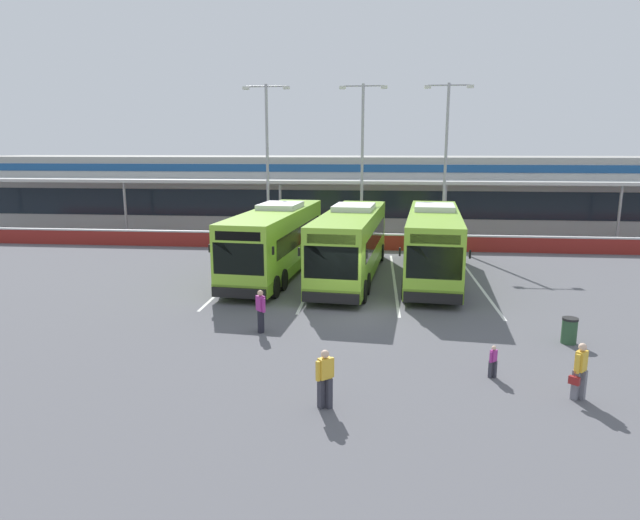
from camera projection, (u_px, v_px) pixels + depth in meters
name	position (u px, v px, depth m)	size (l,w,h in m)	color
ground_plane	(348.00, 313.00, 22.82)	(200.00, 200.00, 0.00)	#56565B
terminal_building	(364.00, 191.00, 48.43)	(70.00, 13.00, 6.00)	#B7B7B2
red_barrier_wall	(359.00, 241.00, 36.84)	(60.00, 0.40, 1.10)	maroon
coach_bus_leftmost	(276.00, 242.00, 29.39)	(3.87, 12.33, 3.78)	#8CC633
coach_bus_left_centre	(351.00, 244.00, 28.61)	(3.87, 12.33, 3.78)	#8CC633
coach_bus_centre	(433.00, 244.00, 28.60)	(3.87, 12.33, 3.78)	#8CC633
bay_stripe_far_west	(237.00, 276.00, 29.29)	(0.14, 13.00, 0.01)	silver
bay_stripe_west	(314.00, 278.00, 28.88)	(0.14, 13.00, 0.01)	silver
bay_stripe_mid_west	(394.00, 280.00, 28.46)	(0.14, 13.00, 0.01)	silver
bay_stripe_centre	(476.00, 282.00, 28.05)	(0.14, 13.00, 0.01)	silver
pedestrian_with_handbag	(580.00, 370.00, 14.79)	(0.57, 0.57, 1.62)	slate
pedestrian_in_dark_coat	(325.00, 377.00, 14.31)	(0.47, 0.42, 1.62)	#33333D
pedestrian_child	(493.00, 360.00, 16.28)	(0.27, 0.28, 1.00)	#33333D
pedestrian_near_bin	(261.00, 310.00, 20.24)	(0.43, 0.46, 1.62)	black
lamp_post_west	(267.00, 154.00, 38.07)	(3.24, 0.28, 11.00)	#9E9EA3
lamp_post_centre	(362.00, 155.00, 37.74)	(3.24, 0.28, 11.00)	#9E9EA3
lamp_post_east	(446.00, 155.00, 37.30)	(3.24, 0.28, 11.00)	#9E9EA3
litter_bin	(569.00, 331.00, 19.17)	(0.54, 0.54, 0.93)	#2D5133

